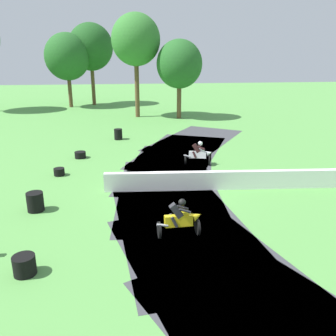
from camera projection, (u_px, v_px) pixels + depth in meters
The scene contains 14 objects.
ground_plane at pixel (168, 190), 17.01m from camera, with size 120.00×120.00×0.00m, color #569947.
track_asphalt at pixel (193, 189), 17.07m from camera, with size 10.62×30.57×0.01m.
safety_barrier at pixel (289, 179), 17.16m from camera, with size 0.30×17.85×0.90m, color white.
motorcycle_lead_white at pixel (199, 154), 20.67m from camera, with size 1.71×1.00×1.42m.
motorcycle_chase_yellow at pixel (181, 219), 12.60m from camera, with size 1.68×0.74×1.42m.
tire_stack_near at pixel (118, 134), 26.71m from camera, with size 0.60×0.60×0.80m.
tire_stack_mid_a at pixel (80, 155), 22.08m from camera, with size 0.68×0.68×0.40m.
tire_stack_mid_b at pixel (59, 172), 18.96m from camera, with size 0.57×0.57×0.40m.
tire_stack_far at pixel (35, 202), 14.67m from camera, with size 0.68×0.68×0.80m.
tire_stack_extra_a at pixel (24, 265), 10.48m from camera, with size 0.67×0.67×0.60m.
tree_far_left at pixel (67, 57), 40.90m from camera, with size 5.12×5.12×8.48m.
tree_mid_rise at pixel (136, 40), 33.93m from camera, with size 4.70×4.70×9.91m.
tree_behind_barrier at pixel (179, 64), 33.89m from camera, with size 4.39×4.39×7.51m.
tree_distant at pixel (91, 47), 42.49m from camera, with size 5.30×5.30×9.68m.
Camera 1 is at (-1.86, -15.72, 6.30)m, focal length 37.88 mm.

